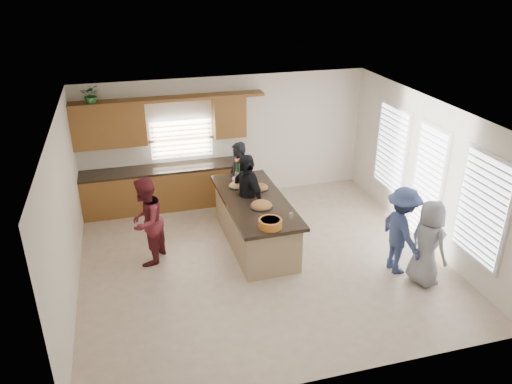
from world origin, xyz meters
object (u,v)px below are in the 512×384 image
object	(u,v)px
salad_bowl	(270,223)
woman_right_front	(428,243)
woman_left_mid	(146,222)
woman_left_front	(247,197)
island	(255,222)
woman_left_back	(238,180)
woman_right_back	(401,231)

from	to	relation	value
salad_bowl	woman_right_front	world-z (taller)	woman_right_front
woman_left_mid	woman_right_front	xyz separation A→B (m)	(4.49, -1.90, -0.06)
woman_left_front	island	bearing A→B (deg)	4.77
woman_left_mid	woman_left_front	size ratio (longest dim) A/B	0.93
island	woman_left_mid	size ratio (longest dim) A/B	1.65
salad_bowl	woman_left_back	xyz separation A→B (m)	(0.00, 2.36, -0.20)
salad_bowl	woman_left_front	bearing A→B (deg)	92.62
island	woman_right_front	distance (m)	3.19
woman_left_mid	woman_left_front	xyz separation A→B (m)	(1.95, 0.36, 0.06)
island	woman_left_mid	world-z (taller)	woman_left_mid
woman_left_back	woman_left_front	xyz separation A→B (m)	(-0.07, -1.00, 0.06)
salad_bowl	woman_left_mid	world-z (taller)	woman_left_mid
woman_left_back	woman_left_front	distance (m)	1.00
salad_bowl	woman_left_mid	distance (m)	2.25
woman_left_back	woman_left_front	world-z (taller)	woman_left_front
island	salad_bowl	bearing A→B (deg)	-93.00
woman_right_back	woman_left_front	bearing A→B (deg)	50.68
woman_left_mid	woman_right_back	xyz separation A→B (m)	(4.24, -1.46, -0.02)
island	woman_left_mid	bearing A→B (deg)	-177.76
woman_right_back	woman_left_back	bearing A→B (deg)	37.42
woman_left_front	woman_right_front	bearing A→B (deg)	30.91
woman_right_back	woman_left_mid	bearing A→B (deg)	70.11
woman_left_front	woman_right_back	xyz separation A→B (m)	(2.30, -1.82, -0.09)
island	woman_left_back	xyz separation A→B (m)	(-0.03, 1.24, 0.38)
island	woman_right_back	xyz separation A→B (m)	(2.20, -1.58, 0.35)
island	woman_left_front	size ratio (longest dim) A/B	1.53
salad_bowl	woman_left_back	distance (m)	2.36
salad_bowl	woman_left_mid	bearing A→B (deg)	153.67
woman_right_front	woman_left_front	bearing A→B (deg)	37.32
woman_left_mid	woman_left_front	world-z (taller)	woman_left_front
woman_left_front	woman_right_back	bearing A→B (deg)	34.18
woman_left_back	woman_right_back	xyz separation A→B (m)	(2.23, -2.82, -0.03)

